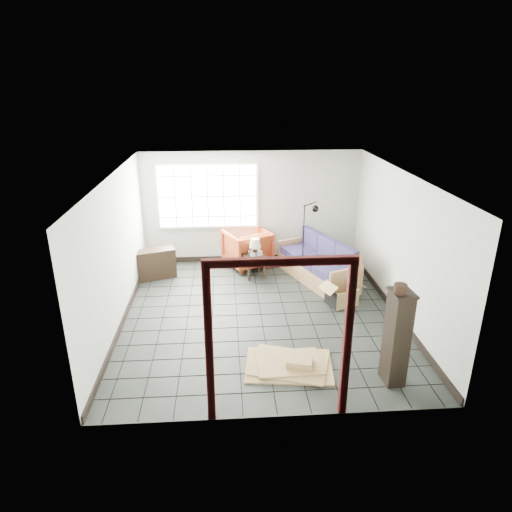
{
  "coord_description": "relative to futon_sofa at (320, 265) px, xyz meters",
  "views": [
    {
      "loc": [
        -0.61,
        -7.47,
        4.09
      ],
      "look_at": [
        -0.07,
        0.3,
        1.05
      ],
      "focal_mm": 32.0,
      "sensor_mm": 36.0,
      "label": 1
    }
  ],
  "objects": [
    {
      "name": "ground",
      "position": [
        -1.4,
        -1.52,
        -0.33
      ],
      "size": [
        5.5,
        5.5,
        0.0
      ],
      "primitive_type": "plane",
      "color": "black",
      "rests_on": "ground"
    },
    {
      "name": "projector",
      "position": [
        -1.38,
        0.27,
        0.21
      ],
      "size": [
        0.31,
        0.27,
        0.09
      ],
      "rotation": [
        0.0,
        0.0,
        0.34
      ],
      "color": "silver",
      "rests_on": "side_table"
    },
    {
      "name": "futon_sofa",
      "position": [
        0.0,
        0.0,
        0.0
      ],
      "size": [
        1.53,
        2.23,
        0.92
      ],
      "rotation": [
        0.0,
        0.0,
        0.39
      ],
      "color": "#9C6E46",
      "rests_on": "ground"
    },
    {
      "name": "open_box",
      "position": [
        0.19,
        -1.19,
        -0.16
      ],
      "size": [
        0.93,
        0.68,
        0.47
      ],
      "rotation": [
        0.0,
        0.0,
        0.37
      ],
      "color": "olive",
      "rests_on": "ground"
    },
    {
      "name": "table_lamp",
      "position": [
        -1.39,
        0.21,
        0.44
      ],
      "size": [
        0.32,
        0.32,
        0.39
      ],
      "rotation": [
        0.0,
        0.0,
        0.3
      ],
      "color": "black",
      "rests_on": "side_table"
    },
    {
      "name": "doorway_trim",
      "position": [
        -1.4,
        -4.22,
        1.05
      ],
      "size": [
        1.8,
        0.08,
        2.2
      ],
      "color": "#3C0D0E",
      "rests_on": "ground"
    },
    {
      "name": "room_shell",
      "position": [
        -1.4,
        -1.49,
        1.34
      ],
      "size": [
        5.02,
        5.52,
        2.61
      ],
      "color": "#ABB1AA",
      "rests_on": "ground"
    },
    {
      "name": "pot",
      "position": [
        0.28,
        -3.67,
        1.16
      ],
      "size": [
        0.23,
        0.23,
        0.13
      ],
      "rotation": [
        0.0,
        0.0,
        -0.42
      ],
      "color": "black",
      "rests_on": "tall_shelf"
    },
    {
      "name": "armchair",
      "position": [
        -1.52,
        0.88,
        0.14
      ],
      "size": [
        1.2,
        1.17,
        0.95
      ],
      "primitive_type": "imported",
      "rotation": [
        0.0,
        0.0,
        3.57
      ],
      "color": "maroon",
      "rests_on": "ground"
    },
    {
      "name": "console_shelf",
      "position": [
        -3.55,
        0.33,
        -0.01
      ],
      "size": [
        0.89,
        0.58,
        0.65
      ],
      "rotation": [
        0.0,
        0.0,
        0.34
      ],
      "color": "black",
      "rests_on": "ground"
    },
    {
      "name": "cardboard_pile",
      "position": [
        -1.08,
        -3.19,
        -0.28
      ],
      "size": [
        1.4,
        1.16,
        0.19
      ],
      "rotation": [
        0.0,
        0.0,
        -0.18
      ],
      "color": "olive",
      "rests_on": "ground"
    },
    {
      "name": "side_table",
      "position": [
        -1.41,
        0.24,
        0.08
      ],
      "size": [
        0.56,
        0.56,
        0.5
      ],
      "rotation": [
        0.0,
        0.0,
        0.29
      ],
      "color": "black",
      "rests_on": "ground"
    },
    {
      "name": "floor_lamp",
      "position": [
        -0.27,
        0.04,
        0.6
      ],
      "size": [
        0.46,
        0.47,
        1.75
      ],
      "rotation": [
        0.0,
        0.0,
        -0.43
      ],
      "color": "black",
      "rests_on": "ground"
    },
    {
      "name": "tall_shelf",
      "position": [
        0.33,
        -3.63,
        0.39
      ],
      "size": [
        0.33,
        0.41,
        1.43
      ],
      "rotation": [
        0.0,
        0.0,
        0.08
      ],
      "color": "black",
      "rests_on": "ground"
    },
    {
      "name": "window_panel",
      "position": [
        -2.4,
        1.18,
        1.27
      ],
      "size": [
        2.32,
        0.08,
        1.52
      ],
      "color": "silver",
      "rests_on": "ground"
    }
  ]
}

